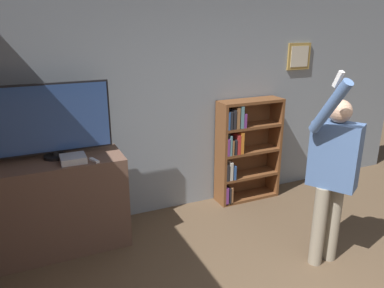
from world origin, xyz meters
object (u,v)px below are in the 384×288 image
at_px(bookshelf, 243,149).
at_px(person, 333,169).
at_px(television, 51,120).
at_px(game_console, 73,159).

xyz_separation_m(bookshelf, person, (0.01, -1.54, 0.28)).
xyz_separation_m(television, person, (2.31, -1.39, -0.38)).
distance_m(television, bookshelf, 2.39).
xyz_separation_m(television, game_console, (0.15, -0.19, -0.36)).
bearing_deg(game_console, person, -29.07).
distance_m(television, person, 2.72).
height_order(bookshelf, person, person).
relative_size(television, person, 0.60).
bearing_deg(bookshelf, person, -89.58).
relative_size(bookshelf, person, 0.70).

